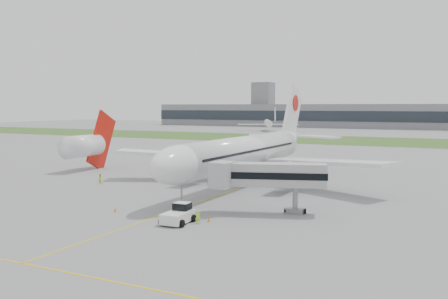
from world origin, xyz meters
The scene contains 14 objects.
ground centered at (0.00, 0.00, 0.00)m, with size 600.00×600.00×0.00m, color #969799.
apron_markings centered at (0.00, -5.00, 0.00)m, with size 70.00×70.00×0.04m, color gold, non-canonical shape.
grass_strip centered at (0.00, 120.00, 0.01)m, with size 600.00×50.00×0.02m, color #30551F.
terminal_building centered at (0.00, 229.87, 7.00)m, with size 320.00×22.30×14.00m.
control_tower centered at (-90.00, 232.00, 0.00)m, with size 12.00×12.00×56.00m, color gray, non-canonical shape.
airliner centered at (0.00, 4.87, 5.66)m, with size 48.13×53.95×17.88m.
pushback_tug centered at (3.98, -22.05, 0.99)m, with size 3.11×4.36×2.15m.
jet_bridge centered at (10.69, -13.26, 4.63)m, with size 13.12×7.66×6.26m.
safety_cone_left centered at (-6.03, -20.64, 0.26)m, with size 0.38×0.38×0.52m, color orange.
safety_cone_right centered at (6.64, -20.07, 0.24)m, with size 0.36×0.36×0.49m, color orange.
ground_crew_near centered at (6.00, -21.42, 0.76)m, with size 0.55×0.36×1.51m, color #A9FF2A.
ground_crew_far centered at (-22.39, -4.21, 0.85)m, with size 0.83×0.64×1.70m, color #EFFC2A.
neighbor_aircraft centered at (-36.60, 7.92, 5.06)m, with size 5.22×15.72×12.77m.
distant_aircraft_left centered at (-62.41, 171.34, 0.00)m, with size 30.96×27.32×11.84m, color white, non-canonical shape.
Camera 1 is at (32.79, -68.18, 12.90)m, focal length 40.00 mm.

